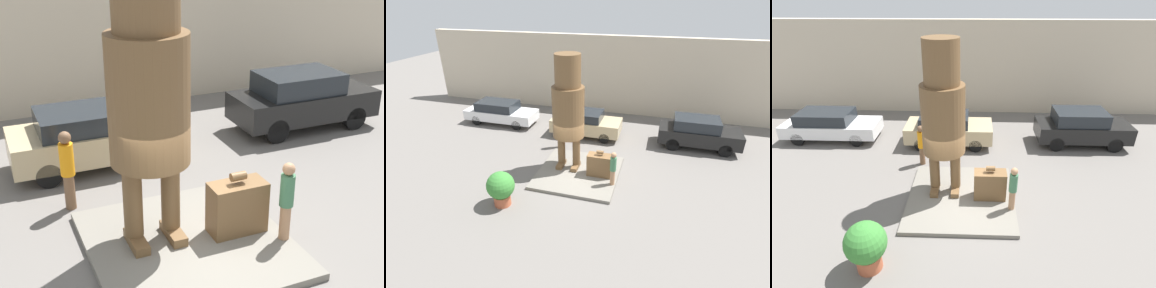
% 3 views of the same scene
% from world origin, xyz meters
% --- Properties ---
extents(ground_plane, '(60.00, 60.00, 0.00)m').
position_xyz_m(ground_plane, '(0.00, 0.00, 0.00)').
color(ground_plane, slate).
extents(pedestal, '(3.76, 3.85, 0.15)m').
position_xyz_m(pedestal, '(0.00, 0.00, 0.07)').
color(pedestal, slate).
rests_on(pedestal, ground_plane).
extents(building_backdrop, '(28.00, 0.60, 5.31)m').
position_xyz_m(building_backdrop, '(0.00, 8.94, 2.65)').
color(building_backdrop, beige).
rests_on(building_backdrop, ground_plane).
extents(statue_figure, '(1.46, 1.46, 5.40)m').
position_xyz_m(statue_figure, '(-0.59, 0.35, 3.31)').
color(statue_figure, brown).
rests_on(statue_figure, pedestal).
extents(giant_suitcase, '(1.12, 0.56, 1.28)m').
position_xyz_m(giant_suitcase, '(1.02, -0.04, 0.68)').
color(giant_suitcase, brown).
rests_on(giant_suitcase, pedestal).
extents(tourist, '(0.27, 0.27, 1.60)m').
position_xyz_m(tourist, '(1.74, -0.64, 1.02)').
color(tourist, '#A87A56').
rests_on(tourist, pedestal).
extents(parked_car_tan, '(4.11, 1.77, 1.53)m').
position_xyz_m(parked_car_tan, '(-0.83, 4.36, 0.81)').
color(parked_car_tan, tan).
rests_on(parked_car_tan, ground_plane).
extents(parked_car_black, '(4.32, 1.74, 1.73)m').
position_xyz_m(parked_car_black, '(5.56, 4.56, 0.90)').
color(parked_car_black, black).
rests_on(parked_car_black, ground_plane).
extents(worker_hivis, '(0.31, 0.31, 1.80)m').
position_xyz_m(worker_hivis, '(-1.78, 2.39, 0.99)').
color(worker_hivis, brown).
rests_on(worker_hivis, ground_plane).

